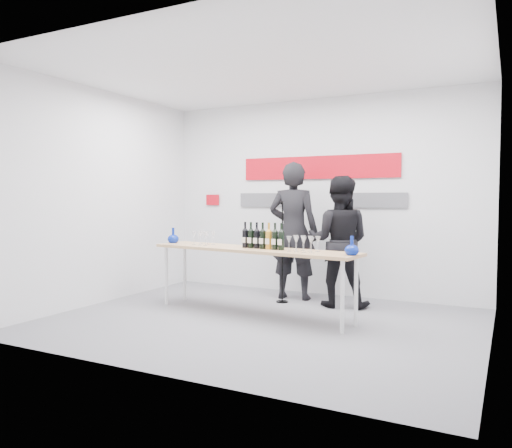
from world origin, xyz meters
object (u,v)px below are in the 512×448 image
mic_stand (282,272)px  presenter_left (293,231)px  presenter_right (339,241)px  tasting_table (252,253)px

mic_stand → presenter_left: bearing=65.0°
presenter_left → mic_stand: 0.64m
presenter_left → mic_stand: presenter_left is taller
presenter_left → mic_stand: (-0.04, -0.31, -0.56)m
presenter_right → mic_stand: bearing=-2.3°
presenter_right → mic_stand: (-0.79, -0.13, -0.45)m
tasting_table → mic_stand: mic_stand is taller
tasting_table → mic_stand: size_ratio=2.00×
tasting_table → presenter_left: bearing=93.5°
tasting_table → presenter_right: 1.28m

